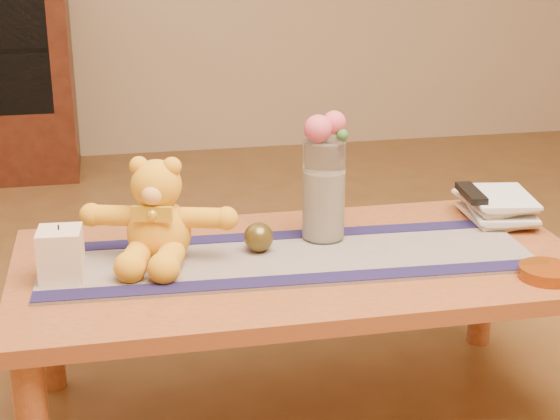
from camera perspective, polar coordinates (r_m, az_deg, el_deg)
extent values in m
plane|color=#583719|center=(2.31, 1.25, -13.63)|extent=(5.50, 5.50, 0.00)
cube|color=brown|center=(2.11, 1.33, -3.76)|extent=(1.40, 0.70, 0.04)
cylinder|color=brown|center=(2.43, -15.33, -7.12)|extent=(0.07, 0.07, 0.41)
cylinder|color=brown|center=(2.65, 13.49, -4.65)|extent=(0.07, 0.07, 0.41)
cube|color=#1E1A49|center=(2.09, 0.57, -3.23)|extent=(1.21, 0.40, 0.01)
cube|color=#17133A|center=(1.96, 1.30, -4.69)|extent=(1.20, 0.11, 0.00)
cube|color=#17133A|center=(2.22, -0.06, -1.71)|extent=(1.20, 0.11, 0.00)
cube|color=beige|center=(2.01, -14.52, -2.87)|extent=(0.11, 0.11, 0.12)
cylinder|color=black|center=(1.99, -14.68, -1.13)|extent=(0.00, 0.00, 0.01)
cylinder|color=silver|center=(2.17, 2.96, 1.33)|extent=(0.11, 0.11, 0.26)
cylinder|color=beige|center=(2.18, 2.94, 0.36)|extent=(0.09, 0.09, 0.18)
sphere|color=#D64B5F|center=(2.11, 2.58, 5.49)|extent=(0.07, 0.07, 0.07)
sphere|color=#D64B5F|center=(2.13, 3.66, 5.89)|extent=(0.06, 0.06, 0.06)
sphere|color=#445894|center=(2.16, 3.06, 5.62)|extent=(0.04, 0.04, 0.04)
sphere|color=#445894|center=(2.14, 2.11, 5.27)|extent=(0.04, 0.04, 0.04)
sphere|color=#33662D|center=(2.12, 4.21, 5.05)|extent=(0.03, 0.03, 0.03)
sphere|color=#4E411A|center=(2.11, -1.45, -1.84)|extent=(0.09, 0.09, 0.07)
imported|color=beige|center=(2.41, 12.53, -0.49)|extent=(0.18, 0.23, 0.02)
imported|color=beige|center=(2.40, 12.71, -0.09)|extent=(0.20, 0.25, 0.02)
imported|color=beige|center=(2.40, 12.44, 0.38)|extent=(0.17, 0.22, 0.02)
imported|color=beige|center=(2.39, 12.74, 0.78)|extent=(0.20, 0.25, 0.02)
cube|color=black|center=(2.37, 12.73, 1.12)|extent=(0.06, 0.16, 0.02)
cylinder|color=#BF5914|center=(2.08, 17.50, -4.03)|extent=(0.14, 0.14, 0.03)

